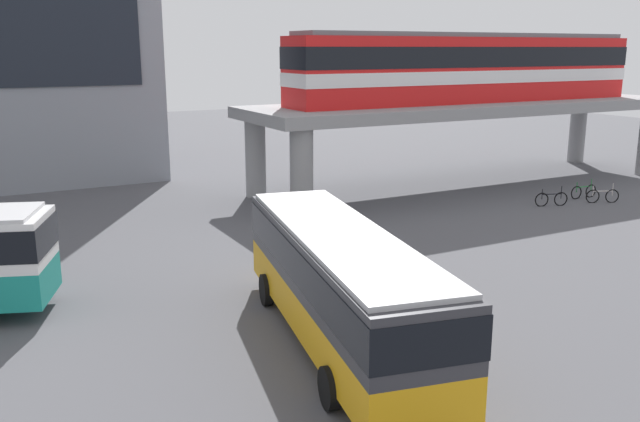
{
  "coord_description": "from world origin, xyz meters",
  "views": [
    {
      "loc": [
        -9.66,
        -15.48,
        7.89
      ],
      "look_at": [
        1.41,
        5.35,
        2.2
      ],
      "focal_mm": 38.03,
      "sensor_mm": 36.0,
      "label": 1
    }
  ],
  "objects_px": {
    "bus_main": "(340,276)",
    "bicycle_silver": "(602,196)",
    "bicycle_black": "(551,199)",
    "bicycle_green": "(584,192)",
    "train": "(470,67)",
    "pedestrian_at_kerb": "(281,229)"
  },
  "relations": [
    {
      "from": "bicycle_black",
      "to": "bus_main",
      "type": "bearing_deg",
      "value": -152.05
    },
    {
      "from": "bicycle_black",
      "to": "bicycle_green",
      "type": "bearing_deg",
      "value": 10.45
    },
    {
      "from": "bus_main",
      "to": "bicycle_silver",
      "type": "bearing_deg",
      "value": 22.86
    },
    {
      "from": "train",
      "to": "bus_main",
      "type": "xyz_separation_m",
      "value": [
        -17.5,
        -15.91,
        -4.86
      ]
    },
    {
      "from": "bus_main",
      "to": "train",
      "type": "bearing_deg",
      "value": 42.27
    },
    {
      "from": "bicycle_green",
      "to": "bicycle_black",
      "type": "height_order",
      "value": "same"
    },
    {
      "from": "train",
      "to": "bicycle_green",
      "type": "bearing_deg",
      "value": -60.46
    },
    {
      "from": "train",
      "to": "bicycle_black",
      "type": "xyz_separation_m",
      "value": [
        0.36,
        -6.43,
        -6.49
      ]
    },
    {
      "from": "train",
      "to": "pedestrian_at_kerb",
      "type": "bearing_deg",
      "value": -156.31
    },
    {
      "from": "bus_main",
      "to": "pedestrian_at_kerb",
      "type": "xyz_separation_m",
      "value": [
        2.56,
        9.35,
        -1.25
      ]
    },
    {
      "from": "train",
      "to": "bicycle_black",
      "type": "height_order",
      "value": "train"
    },
    {
      "from": "bicycle_silver",
      "to": "bicycle_green",
      "type": "bearing_deg",
      "value": 88.44
    },
    {
      "from": "train",
      "to": "bicycle_silver",
      "type": "height_order",
      "value": "train"
    },
    {
      "from": "train",
      "to": "bicycle_green",
      "type": "height_order",
      "value": "train"
    },
    {
      "from": "train",
      "to": "pedestrian_at_kerb",
      "type": "distance_m",
      "value": 17.42
    },
    {
      "from": "bicycle_silver",
      "to": "pedestrian_at_kerb",
      "type": "distance_m",
      "value": 18.25
    },
    {
      "from": "bicycle_silver",
      "to": "bicycle_black",
      "type": "relative_size",
      "value": 0.97
    },
    {
      "from": "train",
      "to": "bus_main",
      "type": "relative_size",
      "value": 1.98
    },
    {
      "from": "bus_main",
      "to": "bicycle_green",
      "type": "bearing_deg",
      "value": 25.7
    },
    {
      "from": "bicycle_green",
      "to": "bicycle_black",
      "type": "bearing_deg",
      "value": -169.55
    },
    {
      "from": "bus_main",
      "to": "bicycle_silver",
      "type": "height_order",
      "value": "bus_main"
    },
    {
      "from": "bicycle_black",
      "to": "pedestrian_at_kerb",
      "type": "relative_size",
      "value": 1.08
    }
  ]
}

